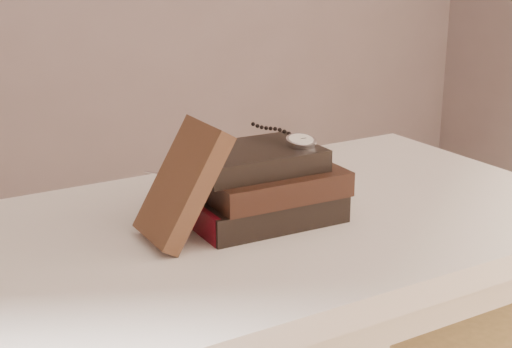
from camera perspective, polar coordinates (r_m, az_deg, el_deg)
table at (r=1.23m, az=1.48°, el=-7.10°), size 1.00×0.60×0.75m
book_stack at (r=1.16m, az=0.48°, el=-0.95°), size 0.24×0.17×0.11m
journal at (r=1.08m, az=-5.55°, el=-0.71°), size 0.12×0.12×0.17m
pocket_watch at (r=1.17m, az=3.18°, el=2.57°), size 0.05×0.15×0.02m
eyeglasses at (r=1.19m, az=-4.74°, el=0.02°), size 0.10×0.11×0.05m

